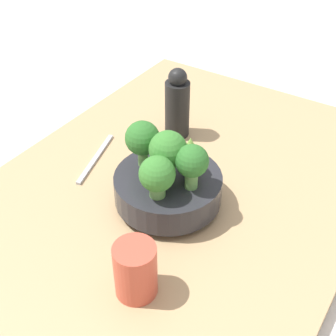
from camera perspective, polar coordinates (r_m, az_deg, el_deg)
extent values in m
plane|color=silver|center=(0.92, -1.44, -6.38)|extent=(6.00, 6.00, 0.00)
cube|color=tan|center=(0.91, -1.45, -5.61)|extent=(1.12, 0.70, 0.03)
cylinder|color=#28282D|center=(0.90, 0.00, -4.02)|extent=(0.09, 0.09, 0.01)
cylinder|color=#28282D|center=(0.88, 0.00, -2.40)|extent=(0.20, 0.20, 0.05)
cylinder|color=#7AB256|center=(0.85, 0.00, -0.08)|extent=(0.03, 0.03, 0.04)
sphere|color=#387A2D|center=(0.82, 0.00, 2.25)|extent=(0.07, 0.07, 0.07)
cylinder|color=#7AB256|center=(0.86, 2.65, 0.13)|extent=(0.03, 0.03, 0.03)
cone|color=#93B751|center=(0.83, 2.73, 2.31)|extent=(0.05, 0.05, 0.05)
cylinder|color=#6BA34C|center=(0.88, -3.05, 1.44)|extent=(0.02, 0.02, 0.04)
sphere|color=#2D6B28|center=(0.85, -3.14, 3.67)|extent=(0.06, 0.06, 0.06)
cylinder|color=#609347|center=(0.81, -1.30, -2.65)|extent=(0.03, 0.03, 0.03)
sphere|color=#387A2D|center=(0.79, -1.33, -0.72)|extent=(0.06, 0.06, 0.06)
cylinder|color=#609347|center=(0.83, 2.86, -1.30)|extent=(0.02, 0.02, 0.04)
sphere|color=#2D6B28|center=(0.80, 2.94, 0.87)|extent=(0.06, 0.06, 0.06)
cylinder|color=#C64C38|center=(0.73, -3.99, -12.32)|extent=(0.07, 0.07, 0.10)
cylinder|color=black|center=(1.06, 1.13, 7.17)|extent=(0.06, 0.06, 0.13)
sphere|color=black|center=(1.02, 1.19, 10.96)|extent=(0.04, 0.04, 0.04)
cube|color=#B2B2B7|center=(1.02, -8.81, 1.18)|extent=(0.17, 0.06, 0.01)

